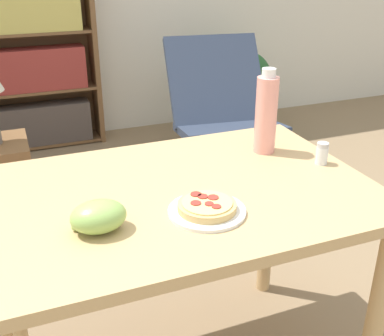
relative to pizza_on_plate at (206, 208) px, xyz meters
The scene contains 9 objects.
dining_table 0.20m from the pizza_on_plate, 98.40° to the left, with size 1.18×0.79×0.77m.
pizza_on_plate is the anchor object (origin of this frame).
grape_bunch 0.29m from the pizza_on_plate, behind, with size 0.14×0.11×0.08m.
drink_bottle 0.50m from the pizza_on_plate, 42.01° to the left, with size 0.08×0.08×0.30m.
salt_shaker 0.51m from the pizza_on_plate, 18.28° to the left, with size 0.04×0.04×0.07m.
lounge_chair_far 1.97m from the pizza_on_plate, 63.48° to the left, with size 0.74×0.84×0.88m.
bookshelf 2.69m from the pizza_on_plate, 94.70° to the left, with size 0.88×0.25×1.31m.
side_table 1.53m from the pizza_on_plate, 113.11° to the left, with size 0.34×0.34×0.56m.
potted_plant_floor 2.75m from the pizza_on_plate, 60.12° to the left, with size 0.45×0.38×0.68m.
Camera 1 is at (-0.46, -1.25, 1.43)m, focal length 45.00 mm.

